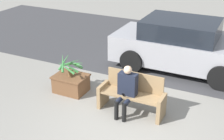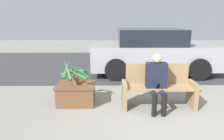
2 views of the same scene
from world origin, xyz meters
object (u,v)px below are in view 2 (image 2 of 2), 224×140
at_px(potted_plant, 76,72).
at_px(person_seated, 157,80).
at_px(parked_car, 152,52).
at_px(bench, 158,88).
at_px(planter_box, 76,93).

bearing_deg(potted_plant, person_seated, -11.98).
distance_m(potted_plant, parked_car, 3.52).
relative_size(bench, person_seated, 1.31).
xyz_separation_m(planter_box, parked_car, (2.24, 2.74, 0.52)).
xyz_separation_m(bench, planter_box, (-1.83, 0.18, -0.18)).
bearing_deg(person_seated, bench, 66.34).
height_order(bench, potted_plant, potted_plant).
xyz_separation_m(person_seated, potted_plant, (-1.75, 0.37, 0.07)).
bearing_deg(planter_box, parked_car, 50.67).
height_order(bench, planter_box, bench).
distance_m(person_seated, potted_plant, 1.79).
bearing_deg(person_seated, planter_box, 168.68).
bearing_deg(planter_box, person_seated, -11.32).
distance_m(person_seated, parked_car, 3.13).
bearing_deg(person_seated, potted_plant, 168.02).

